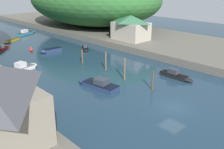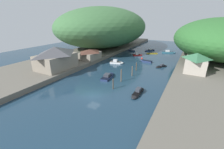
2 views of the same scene
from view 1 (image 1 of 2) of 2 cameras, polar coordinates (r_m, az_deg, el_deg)
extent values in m
plane|color=#1E384C|center=(51.26, -15.35, 4.22)|extent=(130.00, 130.00, 0.00)
cube|color=#666056|center=(65.86, 3.68, 8.99)|extent=(22.00, 120.00, 1.32)
ellipsoid|color=#2D662D|center=(76.94, -4.58, 16.71)|extent=(31.98, 44.77, 14.90)
cube|color=#B2A899|center=(57.21, 4.30, 9.89)|extent=(5.40, 7.56, 3.89)
pyramid|color=#38704C|center=(56.78, 4.38, 12.59)|extent=(5.83, 8.17, 1.54)
cube|color=teal|center=(73.87, -19.22, 8.84)|extent=(5.26, 3.12, 0.52)
ellipsoid|color=teal|center=(75.69, -17.88, 9.25)|extent=(2.85, 2.14, 0.52)
cube|color=#132A33|center=(73.83, -19.24, 9.05)|extent=(5.37, 3.19, 0.03)
cube|color=silver|center=(73.64, -19.37, 9.33)|extent=(2.01, 1.54, 0.83)
cube|color=navy|center=(53.69, -13.46, 5.48)|extent=(3.68, 1.82, 0.67)
ellipsoid|color=navy|center=(52.98, -15.19, 5.12)|extent=(1.89, 1.60, 0.67)
cube|color=black|center=(53.60, -13.49, 5.84)|extent=(3.75, 1.85, 0.03)
cube|color=black|center=(54.32, -6.10, 5.95)|extent=(2.93, 3.47, 0.39)
ellipsoid|color=black|center=(52.66, -6.01, 5.49)|extent=(1.89, 2.04, 0.39)
cube|color=black|center=(54.27, -6.10, 6.16)|extent=(2.99, 3.54, 0.03)
cube|color=#333842|center=(54.30, -6.12, 6.49)|extent=(1.36, 1.45, 0.63)
cube|color=black|center=(39.09, 13.92, -0.24)|extent=(1.31, 4.27, 0.56)
ellipsoid|color=black|center=(38.08, 16.59, -1.05)|extent=(1.24, 2.14, 0.56)
cube|color=black|center=(38.99, 13.95, 0.17)|extent=(1.34, 4.36, 0.03)
cube|color=#333842|center=(38.93, 13.84, 0.73)|extent=(0.91, 1.50, 0.76)
cube|color=navy|center=(34.28, -2.64, -2.58)|extent=(2.83, 5.38, 0.58)
ellipsoid|color=navy|center=(35.86, -5.78, -1.60)|extent=(2.32, 2.83, 0.58)
cube|color=black|center=(34.17, -2.65, -2.11)|extent=(2.88, 5.48, 0.03)
cube|color=#333842|center=(33.93, -2.45, -1.58)|extent=(1.70, 1.99, 0.79)
cube|color=white|center=(43.41, -19.95, 1.25)|extent=(4.35, 2.96, 0.65)
ellipsoid|color=white|center=(44.58, -18.00, 1.98)|extent=(2.41, 2.36, 0.65)
cube|color=#525252|center=(43.30, -20.00, 1.68)|extent=(4.44, 3.02, 0.03)
cube|color=silver|center=(43.12, -20.19, 2.12)|extent=(1.70, 1.72, 0.80)
cube|color=red|center=(58.75, -24.16, 5.36)|extent=(4.07, 3.80, 0.38)
ellipsoid|color=red|center=(60.17, -23.28, 5.81)|extent=(2.61, 2.67, 0.38)
cube|color=#450A0A|center=(58.71, -24.18, 5.56)|extent=(4.15, 3.88, 0.03)
cube|color=silver|center=(58.55, -24.29, 5.84)|extent=(1.87, 1.93, 0.69)
cube|color=gold|center=(66.75, -21.79, 7.32)|extent=(4.29, 3.33, 0.38)
ellipsoid|color=gold|center=(65.05, -22.86, 6.86)|extent=(2.44, 2.13, 0.38)
cube|color=#4C3E0E|center=(66.70, -21.81, 7.49)|extent=(4.38, 3.40, 0.03)
cylinder|color=#4C3D2D|center=(33.79, 9.27, -1.43)|extent=(0.25, 0.25, 2.49)
sphere|color=#4C3D2D|center=(33.33, 9.40, 0.63)|extent=(0.22, 0.22, 0.22)
cylinder|color=brown|center=(36.44, 2.91, 1.14)|extent=(0.25, 0.25, 3.30)
sphere|color=brown|center=(35.92, 2.96, 3.70)|extent=(0.22, 0.22, 0.22)
cylinder|color=brown|center=(40.76, -1.44, 2.95)|extent=(0.25, 0.25, 2.87)
sphere|color=brown|center=(40.34, -1.45, 4.96)|extent=(0.22, 0.22, 0.22)
cylinder|color=brown|center=(44.40, -6.82, 4.04)|extent=(0.26, 0.26, 2.51)
sphere|color=brown|center=(44.06, -6.89, 5.67)|extent=(0.23, 0.23, 0.23)
sphere|color=red|center=(55.10, -17.99, 5.43)|extent=(0.71, 0.71, 0.71)
cone|color=red|center=(54.97, -18.05, 5.97)|extent=(0.36, 0.36, 0.36)
cylinder|color=#282D3D|center=(22.60, -18.41, -12.60)|extent=(0.13, 0.13, 0.85)
cylinder|color=#282D3D|center=(22.73, -18.65, -12.42)|extent=(0.13, 0.13, 0.85)
cube|color=navy|center=(22.29, -18.74, -10.92)|extent=(0.25, 0.39, 0.62)
sphere|color=beige|center=(22.08, -18.87, -9.98)|extent=(0.22, 0.22, 0.22)
camera|label=2|loc=(41.63, 62.32, 12.85)|focal=24.00mm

